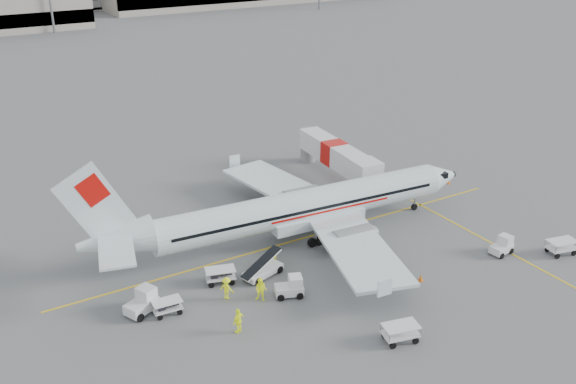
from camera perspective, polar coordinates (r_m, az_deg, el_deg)
name	(u,v)px	position (r m, az deg, el deg)	size (l,w,h in m)	color
ground	(300,239)	(56.71, 1.04, -4.22)	(360.00, 360.00, 0.00)	#56595B
stripe_lead	(300,239)	(56.71, 1.04, -4.21)	(44.00, 0.20, 0.01)	yellow
stripe_cross	(481,237)	(59.51, 16.79, -3.89)	(0.20, 20.00, 0.01)	yellow
aircraft	(305,185)	(55.18, 1.48, 0.63)	(35.75, 28.02, 9.86)	white
jet_bridge	(334,160)	(68.88, 4.10, 2.81)	(2.91, 15.54, 4.08)	silver
belt_loader	(263,262)	(50.76, -2.26, -6.26)	(4.52, 1.69, 2.45)	silver
tug_fore	(502,245)	(56.98, 18.46, -4.53)	(2.01, 1.15, 1.55)	silver
tug_mid	(289,286)	(48.46, 0.10, -8.39)	(2.12, 1.21, 1.64)	silver
tug_aft	(141,302)	(47.70, -12.92, -9.50)	(2.38, 1.37, 1.84)	silver
cart_loaded_a	(220,276)	(50.44, -6.03, -7.42)	(2.31, 1.37, 1.20)	silver
cart_loaded_b	(167,307)	(47.45, -10.68, -10.02)	(2.09, 1.24, 1.09)	silver
cart_empty_a	(400,333)	(44.64, 9.96, -12.24)	(2.42, 1.43, 1.26)	silver
cart_empty_b	(561,247)	(58.81, 23.12, -4.52)	(2.42, 1.43, 1.26)	silver
cone_nose	(448,181)	(70.02, 14.08, 0.95)	(0.36, 0.36, 0.59)	orange
cone_port	(262,190)	(65.97, -2.29, 0.22)	(0.33, 0.33, 0.53)	orange
cone_stbd	(421,277)	(51.58, 11.72, -7.44)	(0.38, 0.38, 0.63)	orange
crew_a	(275,255)	(52.55, -1.20, -5.65)	(0.59, 0.38, 1.61)	#E0EE13
crew_b	(261,290)	(47.90, -2.42, -8.67)	(0.90, 0.71, 1.86)	#E0EE13
crew_c	(227,288)	(48.33, -5.48, -8.51)	(1.15, 0.66, 1.78)	#E0EE13
crew_d	(238,321)	(44.75, -4.43, -11.33)	(1.09, 0.46, 1.87)	#E0EE13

